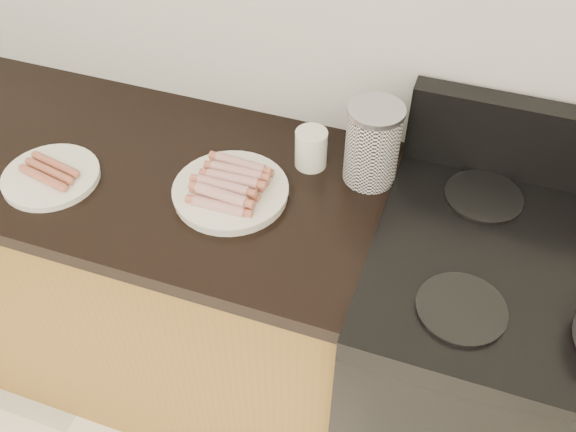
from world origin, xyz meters
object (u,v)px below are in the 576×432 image
(mug, at_px, (311,149))
(stove, at_px, (503,382))
(side_plate, at_px, (51,177))
(canister, at_px, (373,144))
(main_plate, at_px, (231,192))

(mug, bearing_deg, stove, -15.54)
(side_plate, height_order, canister, canister)
(stove, relative_size, canister, 4.50)
(stove, xyz_separation_m, side_plate, (-1.16, -0.10, 0.45))
(stove, xyz_separation_m, mug, (-0.59, 0.16, 0.49))
(stove, xyz_separation_m, canister, (-0.44, 0.17, 0.55))
(main_plate, xyz_separation_m, side_plate, (-0.43, -0.09, -0.00))
(side_plate, height_order, mug, mug)
(canister, xyz_separation_m, mug, (-0.15, -0.00, -0.05))
(side_plate, bearing_deg, stove, 4.78)
(main_plate, distance_m, mug, 0.23)
(stove, bearing_deg, mug, 164.46)
(side_plate, distance_m, canister, 0.77)
(stove, bearing_deg, side_plate, -175.22)
(stove, height_order, canister, canister)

